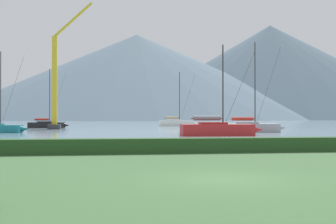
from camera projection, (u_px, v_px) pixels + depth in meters
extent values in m
plane|color=#385B33|center=(224.00, 179.00, 14.98)|extent=(1000.00, 1000.00, 0.00)
cube|color=gray|center=(118.00, 123.00, 150.63)|extent=(320.00, 246.00, 0.00)
cube|color=#284C23|center=(175.00, 145.00, 25.88)|extent=(80.00, 1.20, 0.86)
cube|color=black|center=(47.00, 125.00, 81.89)|extent=(6.71, 3.00, 1.02)
cone|color=black|center=(67.00, 125.00, 81.96)|extent=(1.21, 1.00, 0.87)
cube|color=black|center=(45.00, 123.00, 81.89)|extent=(2.58, 1.84, 0.65)
cylinder|color=#333338|center=(50.00, 97.00, 81.95)|extent=(0.13, 0.13, 10.45)
cylinder|color=#333338|center=(42.00, 119.00, 81.88)|extent=(2.91, 0.47, 0.11)
cylinder|color=red|center=(42.00, 119.00, 81.88)|extent=(2.51, 0.71, 0.41)
cylinder|color=#333338|center=(58.00, 98.00, 81.98)|extent=(3.06, 0.40, 9.93)
cone|color=#19707A|center=(25.00, 129.00, 57.60)|extent=(1.16, 0.94, 0.85)
cylinder|color=#333338|center=(1.00, 90.00, 57.46)|extent=(0.13, 0.13, 10.09)
cylinder|color=#333338|center=(12.00, 92.00, 57.55)|extent=(3.04, 0.27, 9.59)
cube|color=#9E9EA3|center=(250.00, 128.00, 58.93)|extent=(7.65, 3.22, 1.17)
cone|color=#9E9EA3|center=(282.00, 128.00, 59.14)|extent=(1.36, 1.11, 0.99)
cube|color=gray|center=(247.00, 125.00, 58.91)|extent=(2.92, 2.03, 0.74)
cylinder|color=#333338|center=(255.00, 85.00, 59.02)|extent=(0.15, 0.15, 11.47)
cylinder|color=#333338|center=(243.00, 119.00, 58.89)|extent=(3.35, 0.43, 0.13)
cylinder|color=red|center=(243.00, 119.00, 58.89)|extent=(2.88, 0.72, 0.47)
cylinder|color=#333338|center=(268.00, 87.00, 59.10)|extent=(3.53, 0.35, 10.91)
cube|color=red|center=(217.00, 130.00, 49.17)|extent=(8.11, 3.03, 1.26)
cone|color=red|center=(257.00, 130.00, 49.66)|extent=(1.41, 1.12, 1.07)
cube|color=#A52020|center=(213.00, 126.00, 49.13)|extent=(3.05, 2.03, 0.80)
cylinder|color=#333338|center=(223.00, 87.00, 49.29)|extent=(0.16, 0.16, 9.51)
cylinder|color=#333338|center=(207.00, 118.00, 49.07)|extent=(3.61, 0.26, 0.14)
cylinder|color=gray|center=(207.00, 118.00, 49.07)|extent=(3.08, 0.61, 0.50)
cylinder|color=#333338|center=(239.00, 89.00, 49.49)|extent=(3.81, 0.17, 9.05)
cube|color=white|center=(177.00, 123.00, 96.19)|extent=(7.63, 2.77, 1.19)
cone|color=white|center=(196.00, 123.00, 96.89)|extent=(1.32, 1.04, 1.01)
cube|color=silver|center=(175.00, 121.00, 96.12)|extent=(2.85, 1.88, 0.76)
cylinder|color=#333338|center=(180.00, 97.00, 96.35)|extent=(0.15, 0.15, 11.29)
cylinder|color=#333338|center=(172.00, 118.00, 96.03)|extent=(3.41, 0.21, 0.13)
cylinder|color=tan|center=(172.00, 118.00, 96.03)|extent=(2.91, 0.54, 0.48)
cylinder|color=#333338|center=(187.00, 99.00, 96.64)|extent=(3.60, 0.11, 10.73)
cube|color=#333338|center=(54.00, 127.00, 73.23)|extent=(2.00, 2.00, 0.80)
cube|color=gold|center=(55.00, 80.00, 73.31)|extent=(0.80, 0.80, 14.72)
cube|color=gold|center=(73.00, 20.00, 73.84)|extent=(6.32, 0.36, 6.06)
cone|color=#425666|center=(270.00, 72.00, 364.77)|extent=(263.97, 263.97, 77.78)
cone|color=#4C6070|center=(137.00, 77.00, 333.92)|extent=(283.11, 283.11, 64.37)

